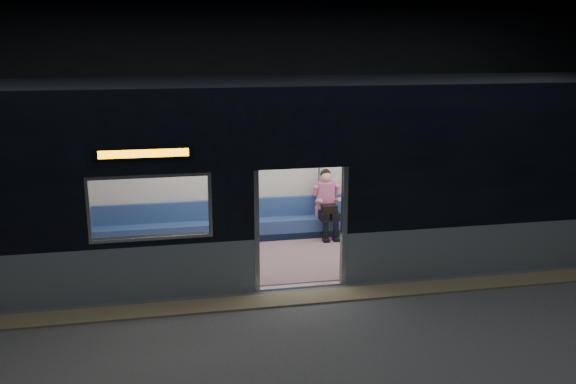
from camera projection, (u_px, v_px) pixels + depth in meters
name	position (u px, v px, depth m)	size (l,w,h in m)	color
station_floor	(315.00, 313.00, 9.30)	(24.00, 14.00, 0.01)	#47494C
station_envelope	(318.00, 69.00, 8.40)	(24.00, 14.00, 5.00)	black
tactile_strip	(307.00, 298.00, 9.81)	(22.80, 0.50, 0.03)	#8C7F59
metro_car	(284.00, 162.00, 11.26)	(18.00, 3.04, 3.35)	gray
passenger	(326.00, 200.00, 12.68)	(0.41, 0.72, 1.41)	black
handbag	(329.00, 208.00, 12.49)	(0.30, 0.26, 0.15)	black
transit_map	(404.00, 164.00, 13.16)	(0.91, 0.03, 0.59)	white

